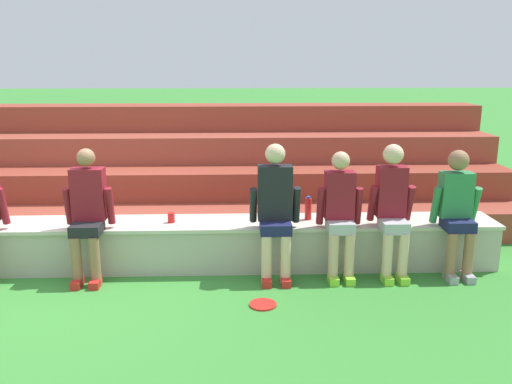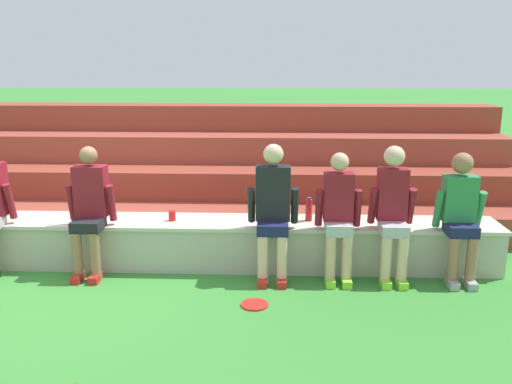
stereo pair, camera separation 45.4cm
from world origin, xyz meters
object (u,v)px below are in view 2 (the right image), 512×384
Objects in this scene: person_center at (273,208)px; person_rightmost_edge at (460,213)px; frisbee at (255,305)px; person_left_of_center at (90,208)px; plastic_cup_right_end at (172,216)px; person_right_of_center at (339,214)px; person_far_right at (393,209)px; water_bottle_near_right at (309,210)px.

person_center is 1.06× the size of person_rightmost_edge.
person_left_of_center is at bearing 157.60° from frisbee.
person_left_of_center is at bearing -161.77° from plastic_cup_right_end.
person_far_right is (0.58, 0.04, 0.05)m from person_right_of_center.
person_far_right reaches higher than frisbee.
person_center is at bearing -1.02° from person_left_of_center.
water_bottle_near_right is (-1.59, 0.37, -0.09)m from person_rightmost_edge.
person_rightmost_edge is at bearing 18.98° from frisbee.
person_far_right is (1.29, 0.04, -0.01)m from person_center.
person_far_right is 1.82m from frisbee.
plastic_cup_right_end is at bearing 170.23° from person_right_of_center.
person_rightmost_edge is (4.02, -0.02, -0.00)m from person_left_of_center.
person_center is at bearing 77.15° from frisbee.
water_bottle_near_right is 1.58m from plastic_cup_right_end.
person_rightmost_edge is (1.30, 0.02, 0.02)m from person_right_of_center.
person_right_of_center is at bearing 39.67° from frisbee.
person_center is at bearing -179.49° from person_rightmost_edge.
plastic_cup_right_end is (-1.57, -0.07, -0.07)m from water_bottle_near_right.
person_right_of_center is 0.59m from person_far_right.
person_far_right is at bearing 1.66° from person_center.
person_left_of_center is 5.21× the size of water_bottle_near_right.
water_bottle_near_right is (-0.30, 0.39, -0.07)m from person_right_of_center.
person_right_of_center is at bearing -9.77° from plastic_cup_right_end.
person_right_of_center is 0.95× the size of person_far_right.
person_rightmost_edge is 12.28× the size of plastic_cup_right_end.
person_right_of_center is 1.00× the size of person_rightmost_edge.
person_right_of_center is 1.90m from plastic_cup_right_end.
person_right_of_center reaches higher than plastic_cup_right_end.
plastic_cup_right_end is at bearing -177.56° from water_bottle_near_right.
person_rightmost_edge is 3.18m from plastic_cup_right_end.
person_center is 1.06× the size of person_right_of_center.
person_center reaches higher than person_rightmost_edge.
water_bottle_near_right is 2.42× the size of plastic_cup_right_end.
person_far_right is 12.83× the size of plastic_cup_right_end.
person_center reaches higher than person_right_of_center.
person_center is 1.09m from frisbee.
person_left_of_center is at bearing 178.98° from person_center.
person_left_of_center is 2.14m from frisbee.
person_right_of_center is at bearing -0.38° from person_center.
person_left_of_center is 2.45m from water_bottle_near_right.
frisbee is (-1.46, -0.76, -0.78)m from person_far_right.
water_bottle_near_right is at bearing 158.46° from person_far_right.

